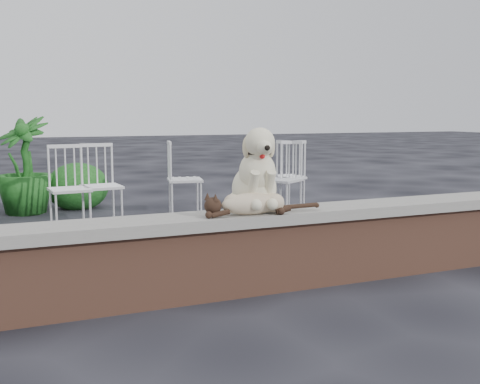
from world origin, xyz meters
name	(u,v)px	position (x,y,z in m)	size (l,w,h in m)	color
ground	(253,290)	(0.00, 0.00, 0.00)	(60.00, 60.00, 0.00)	black
brick_wall	(253,257)	(0.00, 0.00, 0.25)	(6.00, 0.30, 0.50)	brown
capstone	(254,217)	(0.00, 0.00, 0.54)	(6.20, 0.40, 0.08)	slate
dog	(254,168)	(0.03, 0.06, 0.89)	(0.40, 0.53, 0.62)	beige
cat	(252,202)	(-0.05, -0.09, 0.67)	(1.03, 0.25, 0.18)	#C3AC8B
chair_c	(285,176)	(1.80, 2.98, 0.47)	(0.56, 0.56, 0.94)	white
chair_e	(185,178)	(0.49, 3.20, 0.47)	(0.56, 0.56, 0.94)	white
chair_b	(102,185)	(-0.60, 2.91, 0.47)	(0.56, 0.56, 0.94)	white
chair_a	(69,188)	(-0.97, 2.79, 0.47)	(0.56, 0.56, 0.94)	white
chair_d	(282,178)	(1.62, 2.72, 0.47)	(0.56, 0.56, 0.94)	white
potted_plant_b	(24,165)	(-1.38, 4.12, 0.63)	(0.70, 0.70, 1.25)	#143F12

